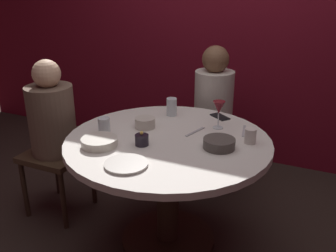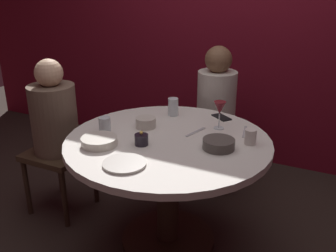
# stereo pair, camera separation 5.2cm
# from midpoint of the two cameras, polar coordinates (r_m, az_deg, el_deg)

# --- Properties ---
(ground_plane) EXTENTS (8.00, 8.00, 0.00)m
(ground_plane) POSITION_cam_midpoint_polar(r_m,az_deg,el_deg) (2.56, 0.61, -16.94)
(ground_plane) COLOR #2D231E
(back_wall) EXTENTS (6.00, 0.10, 2.60)m
(back_wall) POSITION_cam_midpoint_polar(r_m,az_deg,el_deg) (3.40, 11.74, 16.16)
(back_wall) COLOR maroon
(back_wall) RESTS_ON ground
(dining_table) EXTENTS (1.21, 1.21, 0.72)m
(dining_table) POSITION_cam_midpoint_polar(r_m,az_deg,el_deg) (2.26, 0.66, -5.88)
(dining_table) COLOR silver
(dining_table) RESTS_ON ground
(seated_diner_left) EXTENTS (0.40, 0.40, 1.12)m
(seated_diner_left) POSITION_cam_midpoint_polar(r_m,az_deg,el_deg) (2.65, -16.38, 0.80)
(seated_diner_left) COLOR #3F2D1E
(seated_diner_left) RESTS_ON ground
(seated_diner_back) EXTENTS (0.40, 0.40, 1.13)m
(seated_diner_back) POSITION_cam_midpoint_polar(r_m,az_deg,el_deg) (2.95, 7.90, 3.83)
(seated_diner_back) COLOR #3F2D1E
(seated_diner_back) RESTS_ON ground
(candle_holder) EXTENTS (0.08, 0.08, 0.08)m
(candle_holder) POSITION_cam_midpoint_polar(r_m,az_deg,el_deg) (2.10, -3.37, -2.07)
(candle_holder) COLOR black
(candle_holder) RESTS_ON dining_table
(wine_glass) EXTENTS (0.08, 0.08, 0.18)m
(wine_glass) POSITION_cam_midpoint_polar(r_m,az_deg,el_deg) (2.32, 8.53, 2.57)
(wine_glass) COLOR silver
(wine_glass) RESTS_ON dining_table
(dinner_plate) EXTENTS (0.22, 0.22, 0.01)m
(dinner_plate) POSITION_cam_midpoint_polar(r_m,az_deg,el_deg) (1.90, -5.87, -5.72)
(dinner_plate) COLOR #B2ADA3
(dinner_plate) RESTS_ON dining_table
(cell_phone) EXTENTS (0.15, 0.14, 0.01)m
(cell_phone) POSITION_cam_midpoint_polar(r_m,az_deg,el_deg) (2.54, 8.74, 1.33)
(cell_phone) COLOR black
(cell_phone) RESTS_ON dining_table
(bowl_serving_large) EXTENTS (0.18, 0.18, 0.06)m
(bowl_serving_large) POSITION_cam_midpoint_polar(r_m,az_deg,el_deg) (2.07, 8.41, -2.77)
(bowl_serving_large) COLOR #4C4742
(bowl_serving_large) RESTS_ON dining_table
(bowl_salad_center) EXTENTS (0.13, 0.13, 0.06)m
(bowl_salad_center) POSITION_cam_midpoint_polar(r_m,az_deg,el_deg) (2.35, -2.76, 0.54)
(bowl_salad_center) COLOR beige
(bowl_salad_center) RESTS_ON dining_table
(bowl_small_white) EXTENTS (0.20, 0.20, 0.05)m
(bowl_small_white) POSITION_cam_midpoint_polar(r_m,az_deg,el_deg) (2.13, -9.76, -2.29)
(bowl_small_white) COLOR beige
(bowl_small_white) RESTS_ON dining_table
(cup_near_candle) EXTENTS (0.07, 0.07, 0.09)m
(cup_near_candle) POSITION_cam_midpoint_polar(r_m,az_deg,el_deg) (2.31, -8.98, 0.27)
(cup_near_candle) COLOR silver
(cup_near_candle) RESTS_ON dining_table
(cup_by_left_diner) EXTENTS (0.07, 0.07, 0.09)m
(cup_by_left_diner) POSITION_cam_midpoint_polar(r_m,az_deg,el_deg) (2.16, 13.14, -1.60)
(cup_by_left_diner) COLOR silver
(cup_by_left_diner) RESTS_ON dining_table
(cup_by_right_diner) EXTENTS (0.07, 0.07, 0.12)m
(cup_by_right_diner) POSITION_cam_midpoint_polar(r_m,az_deg,el_deg) (2.55, 1.38, 2.94)
(cup_by_right_diner) COLOR silver
(cup_by_right_diner) RESTS_ON dining_table
(fork_near_plate) EXTENTS (0.06, 0.18, 0.01)m
(fork_near_plate) POSITION_cam_midpoint_polar(r_m,az_deg,el_deg) (2.28, 4.90, -0.91)
(fork_near_plate) COLOR #B7B7BC
(fork_near_plate) RESTS_ON dining_table
(knife_near_plate) EXTENTS (0.05, 0.18, 0.01)m
(knife_near_plate) POSITION_cam_midpoint_polar(r_m,az_deg,el_deg) (2.33, 12.25, -0.85)
(knife_near_plate) COLOR #B7B7BC
(knife_near_plate) RESTS_ON dining_table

